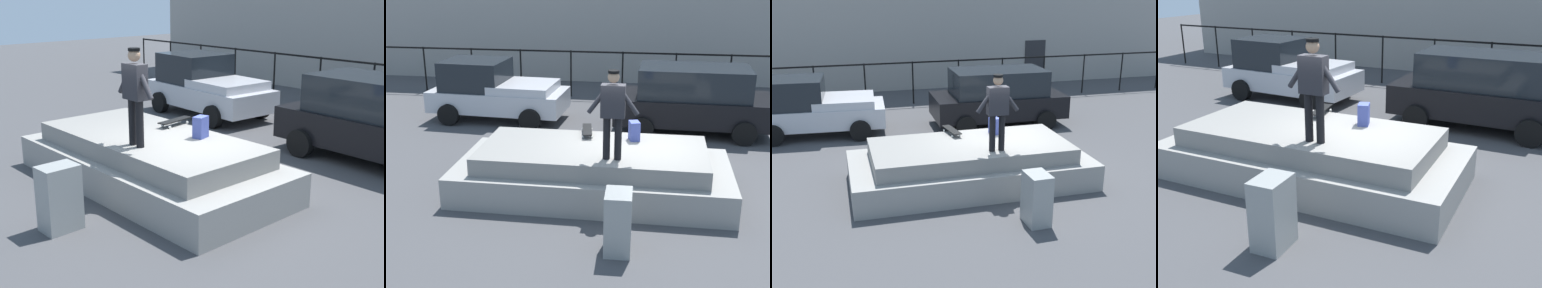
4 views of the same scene
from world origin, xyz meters
TOP-DOWN VIEW (x-y plane):
  - ground_plane at (0.00, 0.00)m, footprint 60.00×60.00m
  - concrete_ledge at (-0.95, -0.30)m, footprint 5.66×2.66m
  - skateboarder at (-0.50, -0.92)m, footprint 0.99×0.25m
  - skateboard at (-1.18, 0.55)m, footprint 0.32×0.86m
  - backpack at (-0.14, 0.30)m, footprint 0.27×0.32m
  - car_silver_pickup_near at (-4.62, 4.71)m, footprint 4.19×2.28m
  - car_black_hatchback_mid at (1.33, 4.30)m, footprint 4.39×2.32m
  - utility_box at (-0.23, -2.64)m, footprint 0.46×0.61m
  - fence_row at (-0.00, 7.93)m, footprint 24.06×0.06m

SIDE VIEW (x-z plane):
  - ground_plane at x=0.00m, z-range 0.00..0.00m
  - concrete_ledge at x=-0.95m, z-range -0.04..0.95m
  - utility_box at x=-0.23m, z-range 0.00..1.07m
  - car_silver_pickup_near at x=-4.62m, z-range -0.01..1.81m
  - car_black_hatchback_mid at x=1.33m, z-range 0.04..1.91m
  - skateboard at x=-1.18m, z-range 1.04..1.16m
  - fence_row at x=0.00m, z-range 0.32..1.99m
  - backpack at x=-0.14m, z-range 0.99..1.40m
  - skateboarder at x=-0.50m, z-range 1.14..2.87m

